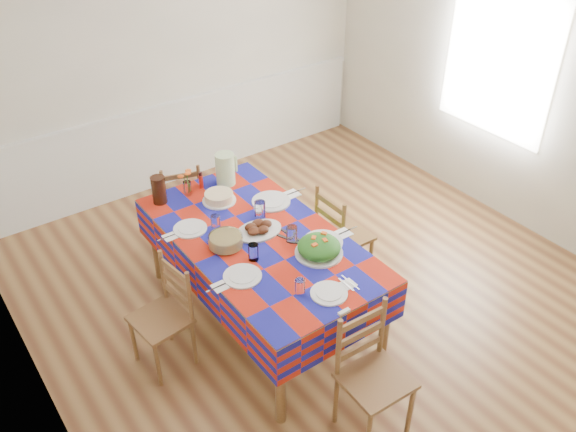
{
  "coord_description": "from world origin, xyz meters",
  "views": [
    {
      "loc": [
        -2.54,
        -3.0,
        3.5
      ],
      "look_at": [
        -0.34,
        0.07,
        0.92
      ],
      "focal_mm": 38.0,
      "sensor_mm": 36.0,
      "label": 1
    }
  ],
  "objects_px": {
    "meat_platter": "(258,229)",
    "chair_far": "(182,203)",
    "chair_left": "(165,317)",
    "chair_right": "(341,236)",
    "green_pitcher": "(225,169)",
    "chair_near": "(372,376)",
    "dining_table": "(259,246)",
    "tea_pitcher": "(159,190)"
  },
  "relations": [
    {
      "from": "dining_table",
      "to": "tea_pitcher",
      "type": "xyz_separation_m",
      "value": [
        -0.39,
        0.87,
        0.21
      ]
    },
    {
      "from": "tea_pitcher",
      "to": "chair_far",
      "type": "height_order",
      "value": "tea_pitcher"
    },
    {
      "from": "dining_table",
      "to": "chair_right",
      "type": "xyz_separation_m",
      "value": [
        0.82,
        0.0,
        -0.26
      ]
    },
    {
      "from": "chair_left",
      "to": "chair_right",
      "type": "bearing_deg",
      "value": 82.65
    },
    {
      "from": "green_pitcher",
      "to": "tea_pitcher",
      "type": "height_order",
      "value": "green_pitcher"
    },
    {
      "from": "chair_far",
      "to": "chair_left",
      "type": "height_order",
      "value": "chair_left"
    },
    {
      "from": "green_pitcher",
      "to": "tea_pitcher",
      "type": "relative_size",
      "value": 1.19
    },
    {
      "from": "chair_near",
      "to": "chair_far",
      "type": "relative_size",
      "value": 1.09
    },
    {
      "from": "tea_pitcher",
      "to": "green_pitcher",
      "type": "bearing_deg",
      "value": -5.77
    },
    {
      "from": "chair_far",
      "to": "meat_platter",
      "type": "bearing_deg",
      "value": 110.29
    },
    {
      "from": "chair_near",
      "to": "chair_right",
      "type": "relative_size",
      "value": 1.02
    },
    {
      "from": "dining_table",
      "to": "meat_platter",
      "type": "height_order",
      "value": "meat_platter"
    },
    {
      "from": "meat_platter",
      "to": "chair_far",
      "type": "xyz_separation_m",
      "value": [
        -0.04,
        1.24,
        -0.4
      ]
    },
    {
      "from": "chair_left",
      "to": "chair_right",
      "type": "height_order",
      "value": "chair_right"
    },
    {
      "from": "chair_right",
      "to": "tea_pitcher",
      "type": "bearing_deg",
      "value": 54.5
    },
    {
      "from": "chair_far",
      "to": "chair_left",
      "type": "distance_m",
      "value": 1.52
    },
    {
      "from": "green_pitcher",
      "to": "chair_near",
      "type": "distance_m",
      "value": 2.16
    },
    {
      "from": "tea_pitcher",
      "to": "chair_left",
      "type": "xyz_separation_m",
      "value": [
        -0.43,
        -0.86,
        -0.48
      ]
    },
    {
      "from": "meat_platter",
      "to": "chair_far",
      "type": "height_order",
      "value": "meat_platter"
    },
    {
      "from": "chair_left",
      "to": "chair_right",
      "type": "distance_m",
      "value": 1.64
    },
    {
      "from": "green_pitcher",
      "to": "chair_left",
      "type": "distance_m",
      "value": 1.39
    },
    {
      "from": "tea_pitcher",
      "to": "chair_near",
      "type": "height_order",
      "value": "tea_pitcher"
    },
    {
      "from": "tea_pitcher",
      "to": "chair_right",
      "type": "bearing_deg",
      "value": -35.77
    },
    {
      "from": "dining_table",
      "to": "chair_far",
      "type": "distance_m",
      "value": 1.32
    },
    {
      "from": "dining_table",
      "to": "chair_left",
      "type": "height_order",
      "value": "chair_left"
    },
    {
      "from": "green_pitcher",
      "to": "chair_near",
      "type": "height_order",
      "value": "green_pitcher"
    },
    {
      "from": "green_pitcher",
      "to": "chair_right",
      "type": "bearing_deg",
      "value": -52.58
    },
    {
      "from": "chair_near",
      "to": "dining_table",
      "type": "bearing_deg",
      "value": 92.31
    },
    {
      "from": "green_pitcher",
      "to": "chair_far",
      "type": "xyz_separation_m",
      "value": [
        -0.21,
        0.48,
        -0.51
      ]
    },
    {
      "from": "dining_table",
      "to": "chair_near",
      "type": "bearing_deg",
      "value": -89.93
    },
    {
      "from": "green_pitcher",
      "to": "dining_table",
      "type": "bearing_deg",
      "value": -103.78
    },
    {
      "from": "tea_pitcher",
      "to": "chair_near",
      "type": "distance_m",
      "value": 2.24
    },
    {
      "from": "chair_left",
      "to": "chair_far",
      "type": "bearing_deg",
      "value": 140.76
    },
    {
      "from": "chair_right",
      "to": "green_pitcher",
      "type": "bearing_deg",
      "value": 37.69
    },
    {
      "from": "chair_far",
      "to": "chair_right",
      "type": "height_order",
      "value": "chair_right"
    },
    {
      "from": "meat_platter",
      "to": "chair_near",
      "type": "bearing_deg",
      "value": -91.3
    },
    {
      "from": "dining_table",
      "to": "chair_right",
      "type": "relative_size",
      "value": 2.24
    },
    {
      "from": "meat_platter",
      "to": "chair_far",
      "type": "relative_size",
      "value": 0.44
    },
    {
      "from": "meat_platter",
      "to": "tea_pitcher",
      "type": "xyz_separation_m",
      "value": [
        -0.42,
        0.81,
        0.09
      ]
    },
    {
      "from": "chair_far",
      "to": "tea_pitcher",
      "type": "bearing_deg",
      "value": 66.78
    },
    {
      "from": "meat_platter",
      "to": "tea_pitcher",
      "type": "distance_m",
      "value": 0.92
    },
    {
      "from": "meat_platter",
      "to": "chair_far",
      "type": "bearing_deg",
      "value": 92.06
    }
  ]
}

